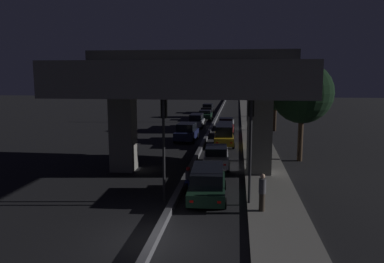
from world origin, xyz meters
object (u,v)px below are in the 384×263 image
at_px(car_silver_second_oncoming, 196,120).
at_px(pedestrian_on_sidewalk, 262,192).
at_px(car_dark_blue_lead_oncoming, 187,132).
at_px(car_dark_green_third_oncoming, 205,115).
at_px(car_dark_green_lead, 207,182).
at_px(car_white_fifth, 226,123).
at_px(traffic_light_right_of_median, 251,130).
at_px(car_dark_red_fourth, 225,129).
at_px(car_white_second, 216,156).
at_px(car_black_fourth_oncoming, 208,108).
at_px(car_taxi_yellow_third, 224,135).
at_px(street_lamp, 246,89).
at_px(traffic_light_left_of_median, 164,130).
at_px(motorcycle_blue_filtering_near, 188,180).

xyz_separation_m(car_silver_second_oncoming, pedestrian_on_sidewalk, (6.34, -29.08, 0.14)).
relative_size(car_dark_blue_lead_oncoming, car_dark_green_third_oncoming, 1.01).
height_order(car_dark_green_lead, car_white_fifth, car_dark_green_lead).
relative_size(traffic_light_right_of_median, car_silver_second_oncoming, 1.30).
bearing_deg(car_dark_blue_lead_oncoming, car_dark_red_fourth, 135.74).
height_order(car_white_second, car_black_fourth_oncoming, car_black_fourth_oncoming).
relative_size(car_white_second, car_silver_second_oncoming, 1.08).
distance_m(car_dark_green_lead, car_dark_red_fourth, 20.81).
bearing_deg(pedestrian_on_sidewalk, car_dark_blue_lead_oncoming, 108.03).
distance_m(traffic_light_right_of_median, car_taxi_yellow_third, 16.24).
relative_size(car_white_second, car_white_fifth, 1.12).
relative_size(street_lamp, car_white_second, 1.63).
bearing_deg(car_dark_red_fourth, car_dark_green_lead, -179.40).
bearing_deg(car_taxi_yellow_third, car_dark_green_lead, 176.12).
bearing_deg(car_white_fifth, car_black_fourth_oncoming, 11.83).
xyz_separation_m(traffic_light_left_of_median, pedestrian_on_sidewalk, (4.95, -1.18, -2.70)).
distance_m(traffic_light_left_of_median, car_white_fifth, 27.74).
relative_size(street_lamp, car_white_fifth, 1.82).
bearing_deg(car_dark_blue_lead_oncoming, car_black_fourth_oncoming, -177.12).
height_order(car_dark_blue_lead_oncoming, car_silver_second_oncoming, car_dark_blue_lead_oncoming).
height_order(traffic_light_left_of_median, traffic_light_right_of_median, traffic_light_right_of_median).
height_order(car_dark_red_fourth, motorcycle_blue_filtering_near, car_dark_red_fourth).
bearing_deg(car_dark_green_third_oncoming, car_black_fourth_oncoming, -178.08).
distance_m(traffic_light_right_of_median, street_lamp, 34.19).
bearing_deg(car_dark_green_third_oncoming, car_white_second, 6.12).
height_order(traffic_light_left_of_median, car_dark_green_third_oncoming, traffic_light_left_of_median).
distance_m(car_silver_second_oncoming, pedestrian_on_sidewalk, 29.77).
relative_size(car_taxi_yellow_third, motorcycle_blue_filtering_near, 2.33).
xyz_separation_m(car_dark_blue_lead_oncoming, motorcycle_blue_filtering_near, (2.30, -16.15, -0.31)).
bearing_deg(car_dark_green_third_oncoming, motorcycle_blue_filtering_near, 2.86).
relative_size(street_lamp, motorcycle_blue_filtering_near, 4.18).
relative_size(car_dark_blue_lead_oncoming, car_black_fourth_oncoming, 0.96).
bearing_deg(car_black_fourth_oncoming, car_white_fifth, 13.52).
bearing_deg(traffic_light_left_of_median, motorcycle_blue_filtering_near, 62.35).
distance_m(car_dark_blue_lead_oncoming, motorcycle_blue_filtering_near, 16.32).
bearing_deg(street_lamp, car_dark_blue_lead_oncoming, -110.66).
relative_size(car_dark_red_fourth, car_black_fourth_oncoming, 0.92).
xyz_separation_m(street_lamp, car_dark_red_fourth, (-2.33, -12.62, -3.81)).
bearing_deg(street_lamp, car_taxi_yellow_third, -97.11).
bearing_deg(car_silver_second_oncoming, car_dark_blue_lead_oncoming, 1.24).
distance_m(car_dark_green_lead, car_white_fifth, 26.71).
height_order(traffic_light_right_of_median, motorcycle_blue_filtering_near, traffic_light_right_of_median).
relative_size(car_dark_green_lead, car_black_fourth_oncoming, 1.07).
xyz_separation_m(car_dark_green_lead, car_black_fourth_oncoming, (-3.62, 45.49, -0.07)).
distance_m(car_black_fourth_oncoming, pedestrian_on_sidewalk, 47.86).
bearing_deg(car_taxi_yellow_third, motorcycle_blue_filtering_near, 171.15).
xyz_separation_m(car_white_second, car_dark_red_fourth, (0.18, 13.79, -0.01)).
bearing_deg(car_dark_green_lead, car_silver_second_oncoming, 5.23).
bearing_deg(traffic_light_left_of_median, car_dark_blue_lead_oncoming, 94.13).
distance_m(car_dark_green_lead, car_taxi_yellow_third, 15.12).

